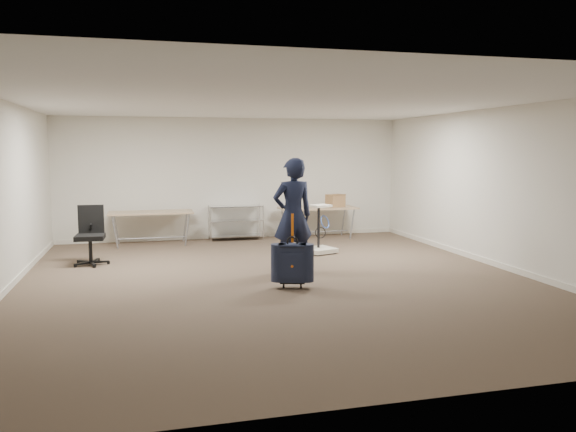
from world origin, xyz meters
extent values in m
plane|color=#4D3C2E|center=(0.00, 0.00, 0.00)|extent=(9.00, 9.00, 0.00)
plane|color=silver|center=(0.00, 4.50, 1.40)|extent=(8.00, 0.00, 8.00)
plane|color=silver|center=(0.00, -4.50, 1.40)|extent=(8.00, 0.00, 8.00)
plane|color=silver|center=(4.00, 0.00, 1.40)|extent=(0.00, 9.00, 9.00)
plane|color=silver|center=(0.00, 0.00, 2.80)|extent=(8.00, 8.00, 0.00)
cube|color=silver|center=(0.00, 4.49, 0.05)|extent=(8.00, 0.02, 0.10)
cube|color=silver|center=(-3.99, 0.00, 0.05)|extent=(0.02, 9.00, 0.10)
cube|color=silver|center=(3.99, 0.00, 0.05)|extent=(0.02, 9.00, 0.10)
cube|color=#9A825E|center=(-1.90, 3.95, 0.71)|extent=(1.80, 0.75, 0.03)
cylinder|color=#93959B|center=(-1.90, 3.95, 0.15)|extent=(1.50, 0.02, 0.02)
cylinder|color=#93959B|center=(-2.65, 3.65, 0.35)|extent=(0.13, 0.04, 0.69)
cylinder|color=#93959B|center=(-1.15, 3.65, 0.35)|extent=(0.13, 0.04, 0.69)
cylinder|color=#93959B|center=(-2.65, 4.25, 0.35)|extent=(0.13, 0.04, 0.69)
cylinder|color=#93959B|center=(-1.15, 4.25, 0.35)|extent=(0.13, 0.04, 0.69)
cube|color=#9A825E|center=(1.90, 3.95, 0.71)|extent=(1.80, 0.75, 0.03)
cylinder|color=#93959B|center=(1.90, 3.95, 0.15)|extent=(1.50, 0.02, 0.02)
cylinder|color=#93959B|center=(1.15, 3.65, 0.35)|extent=(0.13, 0.04, 0.69)
cylinder|color=#93959B|center=(2.65, 3.65, 0.35)|extent=(0.13, 0.04, 0.69)
cylinder|color=#93959B|center=(1.15, 4.25, 0.35)|extent=(0.13, 0.04, 0.69)
cylinder|color=#93959B|center=(2.65, 4.25, 0.35)|extent=(0.13, 0.04, 0.69)
cylinder|color=silver|center=(-0.60, 3.98, 0.40)|extent=(0.02, 0.02, 0.80)
cylinder|color=silver|center=(0.60, 3.98, 0.40)|extent=(0.02, 0.02, 0.80)
cylinder|color=silver|center=(-0.60, 4.42, 0.40)|extent=(0.02, 0.02, 0.80)
cylinder|color=silver|center=(0.60, 4.42, 0.40)|extent=(0.02, 0.02, 0.80)
cube|color=silver|center=(0.00, 4.20, 0.10)|extent=(1.20, 0.45, 0.02)
cube|color=silver|center=(0.00, 4.20, 0.45)|extent=(1.20, 0.45, 0.02)
cube|color=silver|center=(0.00, 4.20, 0.78)|extent=(1.20, 0.45, 0.01)
imported|color=black|center=(0.39, 0.52, 0.97)|extent=(0.76, 0.56, 1.93)
cube|color=black|center=(0.09, -0.57, 0.39)|extent=(0.46, 0.34, 0.56)
cube|color=black|center=(0.10, -0.55, 0.09)|extent=(0.40, 0.26, 0.03)
cylinder|color=black|center=(-0.03, -0.54, 0.04)|extent=(0.05, 0.08, 0.08)
cylinder|color=black|center=(0.22, -0.61, 0.04)|extent=(0.05, 0.08, 0.08)
torus|color=black|center=(0.09, -0.57, 0.70)|extent=(0.18, 0.07, 0.18)
cube|color=orange|center=(0.10, -0.55, 0.91)|extent=(0.04, 0.02, 0.43)
cylinder|color=black|center=(-2.99, 2.00, 0.05)|extent=(0.65, 0.65, 0.10)
cylinder|color=black|center=(-2.99, 2.00, 0.27)|extent=(0.06, 0.06, 0.43)
cube|color=black|center=(-2.99, 2.00, 0.51)|extent=(0.51, 0.51, 0.09)
cube|color=black|center=(-2.98, 2.24, 0.81)|extent=(0.45, 0.08, 0.52)
cube|color=#EDEACB|center=(1.37, 2.08, 0.06)|extent=(0.68, 0.68, 0.09)
cylinder|color=black|center=(1.16, 1.87, 0.02)|extent=(0.06, 0.06, 0.04)
cylinder|color=black|center=(1.37, 2.14, 0.53)|extent=(0.05, 0.05, 0.85)
cube|color=#EDEACB|center=(1.37, 2.08, 0.96)|extent=(0.46, 0.43, 0.04)
torus|color=blue|center=(1.42, 2.00, 0.64)|extent=(0.29, 0.19, 0.26)
cube|color=olive|center=(2.34, 3.98, 0.88)|extent=(0.47, 0.41, 0.29)
camera|label=1|loc=(-2.01, -8.53, 2.06)|focal=35.00mm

